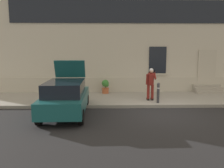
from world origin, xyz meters
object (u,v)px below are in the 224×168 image
object	(u,v)px
hatchback_car_teal	(66,97)
planter_terracotta	(105,86)
person_on_phone	(151,82)
bollard_near_person	(158,92)
planter_olive	(69,87)

from	to	relation	value
hatchback_car_teal	planter_terracotta	distance (m)	4.58
person_on_phone	planter_terracotta	xyz separation A→B (m)	(-2.42, 2.11, -0.54)
bollard_near_person	person_on_phone	distance (m)	0.79
hatchback_car_teal	person_on_phone	distance (m)	4.67
planter_olive	planter_terracotta	bearing A→B (deg)	4.59
planter_terracotta	hatchback_car_teal	bearing A→B (deg)	-112.04
person_on_phone	planter_olive	size ratio (longest dim) A/B	2.02
person_on_phone	bollard_near_person	bearing A→B (deg)	-77.17
bollard_near_person	person_on_phone	bearing A→B (deg)	115.22
hatchback_car_teal	planter_terracotta	xyz separation A→B (m)	(1.72, 4.24, -0.19)
hatchback_car_teal	planter_olive	distance (m)	4.10
planter_olive	planter_terracotta	world-z (taller)	same
hatchback_car_teal	bollard_near_person	bearing A→B (deg)	19.29
planter_olive	planter_terracotta	xyz separation A→B (m)	(2.21, 0.18, 0.00)
planter_terracotta	person_on_phone	bearing A→B (deg)	-41.10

